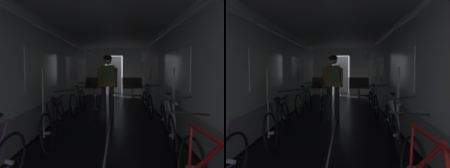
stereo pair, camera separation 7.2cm
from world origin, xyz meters
TOP-DOWN VIEW (x-y plane):
  - train_car_shell at (-0.00, 3.60)m, footprint 3.14×12.34m
  - bench_seat_far_left at (-0.90, 8.07)m, footprint 0.98×0.51m
  - bench_seat_far_right at (0.90, 8.07)m, footprint 0.98×0.51m
  - bicycle_teal at (1.08, 4.17)m, footprint 0.44×1.69m
  - bicycle_silver at (1.10, 1.83)m, footprint 0.44×1.69m
  - bicycle_black at (-0.97, 1.86)m, footprint 0.44×1.69m
  - bicycle_green at (-0.99, 4.26)m, footprint 0.44×1.69m
  - person_cyclist_aisle at (-0.07, 3.58)m, footprint 0.55×0.42m
  - bicycle_white_in_aisle at (-0.41, 3.85)m, footprint 0.44×1.69m

SIDE VIEW (x-z plane):
  - bicycle_black at x=-0.97m, z-range -0.10..0.86m
  - bicycle_silver at x=1.10m, z-range -0.10..0.86m
  - bicycle_green at x=-0.99m, z-range -0.09..0.86m
  - bicycle_teal at x=1.08m, z-range -0.09..0.86m
  - bicycle_white_in_aisle at x=-0.41m, z-range -0.09..0.85m
  - bench_seat_far_left at x=-0.90m, z-range 0.09..1.04m
  - bench_seat_far_right at x=0.90m, z-range 0.09..1.04m
  - person_cyclist_aisle at x=-0.07m, z-range 0.21..1.94m
  - train_car_shell at x=0.00m, z-range 0.41..2.98m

